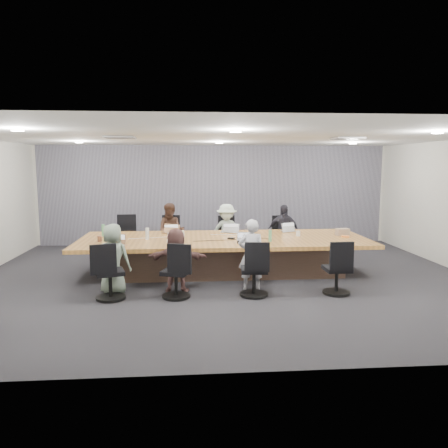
{
  "coord_description": "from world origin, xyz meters",
  "views": [
    {
      "loc": [
        -0.71,
        -8.51,
        2.28
      ],
      "look_at": [
        0.0,
        0.4,
        1.05
      ],
      "focal_mm": 35.0,
      "sensor_mm": 36.0,
      "label": 1
    }
  ],
  "objects": [
    {
      "name": "floor",
      "position": [
        0.0,
        0.0,
        0.0
      ],
      "size": [
        10.0,
        8.0,
        0.0
      ],
      "primitive_type": "cube",
      "color": "#27262B",
      "rests_on": "ground"
    },
    {
      "name": "ceiling",
      "position": [
        0.0,
        0.0,
        2.8
      ],
      "size": [
        10.0,
        8.0,
        0.0
      ],
      "primitive_type": "cube",
      "color": "white",
      "rests_on": "wall_back"
    },
    {
      "name": "wall_back",
      "position": [
        0.0,
        4.0,
        1.4
      ],
      "size": [
        10.0,
        0.0,
        2.8
      ],
      "primitive_type": "cube",
      "rotation": [
        1.57,
        0.0,
        0.0
      ],
      "color": "beige",
      "rests_on": "ground"
    },
    {
      "name": "wall_front",
      "position": [
        0.0,
        -4.0,
        1.4
      ],
      "size": [
        10.0,
        0.0,
        2.8
      ],
      "primitive_type": "cube",
      "rotation": [
        -1.57,
        0.0,
        0.0
      ],
      "color": "beige",
      "rests_on": "ground"
    },
    {
      "name": "curtain",
      "position": [
        0.0,
        3.92,
        1.4
      ],
      "size": [
        9.8,
        0.04,
        2.8
      ],
      "primitive_type": "cube",
      "color": "gray",
      "rests_on": "ground"
    },
    {
      "name": "conference_table",
      "position": [
        0.0,
        0.5,
        0.4
      ],
      "size": [
        6.0,
        2.2,
        0.74
      ],
      "color": "brown",
      "rests_on": "ground"
    },
    {
      "name": "chair_0",
      "position": [
        -2.28,
        2.2,
        0.43
      ],
      "size": [
        0.6,
        0.6,
        0.87
      ],
      "primitive_type": null,
      "rotation": [
        0.0,
        0.0,
        3.17
      ],
      "color": "black",
      "rests_on": "ground"
    },
    {
      "name": "chair_1",
      "position": [
        -1.15,
        2.2,
        0.41
      ],
      "size": [
        0.61,
        0.61,
        0.82
      ],
      "primitive_type": null,
      "rotation": [
        0.0,
        0.0,
        3.03
      ],
      "color": "black",
      "rests_on": "ground"
    },
    {
      "name": "chair_2",
      "position": [
        0.18,
        2.2,
        0.39
      ],
      "size": [
        0.61,
        0.61,
        0.78
      ],
      "primitive_type": null,
      "rotation": [
        0.0,
        0.0,
        3.32
      ],
      "color": "black",
      "rests_on": "ground"
    },
    {
      "name": "chair_3",
      "position": [
        1.56,
        2.2,
        0.38
      ],
      "size": [
        0.59,
        0.59,
        0.76
      ],
      "primitive_type": null,
      "rotation": [
        0.0,
        0.0,
        3.29
      ],
      "color": "black",
      "rests_on": "ground"
    },
    {
      "name": "chair_4",
      "position": [
        -2.06,
        -1.2,
        0.39
      ],
      "size": [
        0.65,
        0.65,
        0.78
      ],
      "primitive_type": null,
      "rotation": [
        0.0,
        0.0,
        0.27
      ],
      "color": "black",
      "rests_on": "ground"
    },
    {
      "name": "chair_5",
      "position": [
        -0.95,
        -1.2,
        0.38
      ],
      "size": [
        0.64,
        0.64,
        0.76
      ],
      "primitive_type": null,
      "rotation": [
        0.0,
        0.0,
        -0.31
      ],
      "color": "black",
      "rests_on": "ground"
    },
    {
      "name": "chair_6",
      "position": [
        0.39,
        -1.2,
        0.39
      ],
      "size": [
        0.56,
        0.56,
        0.77
      ],
      "primitive_type": null,
      "rotation": [
        0.0,
        0.0,
        -0.07
      ],
      "color": "black",
      "rests_on": "ground"
    },
    {
      "name": "chair_7",
      "position": [
        1.87,
        -1.2,
        0.38
      ],
      "size": [
        0.51,
        0.51,
        0.75
      ],
      "primitive_type": null,
      "rotation": [
        0.0,
        0.0,
        0.01
      ],
      "color": "black",
      "rests_on": "ground"
    },
    {
      "name": "person_1",
      "position": [
        -1.15,
        1.85,
        0.68
      ],
      "size": [
        0.7,
        0.57,
        1.36
      ],
      "primitive_type": "imported",
      "rotation": [
        0.0,
        0.0,
        6.19
      ],
      "color": "#412B21",
      "rests_on": "ground"
    },
    {
      "name": "laptop_1",
      "position": [
        -1.15,
        1.3,
        0.75
      ],
      "size": [
        0.4,
        0.32,
        0.02
      ],
      "primitive_type": "cube",
      "rotation": [
        0.0,
        0.0,
        2.9
      ],
      "color": "#8C6647",
      "rests_on": "conference_table"
    },
    {
      "name": "person_2",
      "position": [
        0.18,
        1.85,
        0.66
      ],
      "size": [
        0.93,
        0.63,
        1.33
      ],
      "primitive_type": "imported",
      "rotation": [
        0.0,
        0.0,
        6.12
      ],
      "color": "#ADC0B0",
      "rests_on": "ground"
    },
    {
      "name": "laptop_2",
      "position": [
        0.18,
        1.3,
        0.75
      ],
      "size": [
        0.4,
        0.32,
        0.02
      ],
      "primitive_type": "cube",
      "rotation": [
        0.0,
        0.0,
        2.9
      ],
      "color": "#B2B2B7",
      "rests_on": "conference_table"
    },
    {
      "name": "person_3",
      "position": [
        1.56,
        1.85,
        0.65
      ],
      "size": [
        0.82,
        0.48,
        1.31
      ],
      "primitive_type": "imported",
      "rotation": [
        0.0,
        0.0,
        6.06
      ],
      "color": "#25252F",
      "rests_on": "ground"
    },
    {
      "name": "laptop_3",
      "position": [
        1.56,
        1.3,
        0.75
      ],
      "size": [
        0.35,
        0.28,
        0.02
      ],
      "primitive_type": "cube",
      "rotation": [
        0.0,
        0.0,
        3.4
      ],
      "color": "#B2B2B7",
      "rests_on": "conference_table"
    },
    {
      "name": "person_4",
      "position": [
        -2.06,
        -0.85,
        0.62
      ],
      "size": [
        0.68,
        0.52,
        1.25
      ],
      "primitive_type": "imported",
      "rotation": [
        0.0,
        0.0,
        2.92
      ],
      "color": "slate",
      "rests_on": "ground"
    },
    {
      "name": "laptop_4",
      "position": [
        -2.06,
        -0.3,
        0.75
      ],
      "size": [
        0.32,
        0.23,
        0.02
      ],
      "primitive_type": "cube",
      "rotation": [
        0.0,
        0.0,
        -0.11
      ],
      "color": "#8C6647",
      "rests_on": "conference_table"
    },
    {
      "name": "person_5",
      "position": [
        -0.95,
        -0.85,
        0.58
      ],
      "size": [
        1.11,
        0.48,
        1.16
      ],
      "primitive_type": "imported",
      "rotation": [
        0.0,
        0.0,
        3.01
      ],
      "color": "brown",
      "rests_on": "ground"
    },
    {
      "name": "laptop_5",
      "position": [
        -0.95,
        -0.3,
        0.75
      ],
      "size": [
        0.36,
        0.28,
        0.02
      ],
      "primitive_type": "cube",
      "rotation": [
        0.0,
        0.0,
        -0.19
      ],
      "color": "#B2B2B7",
      "rests_on": "conference_table"
    },
    {
      "name": "person_6",
      "position": [
        0.39,
        -0.85,
        0.65
      ],
      "size": [
        0.51,
        0.36,
        1.31
      ],
      "primitive_type": "imported",
      "rotation": [
        0.0,
        0.0,
        3.03
      ],
      "color": "#B2B1BC",
      "rests_on": "ground"
    },
    {
      "name": "laptop_6",
      "position": [
        0.39,
        -0.3,
        0.75
      ],
      "size": [
        0.34,
        0.25,
        0.02
      ],
      "primitive_type": "cube",
      "rotation": [
        0.0,
        0.0,
        -0.11
      ],
      "color": "#B2B2B7",
      "rests_on": "conference_table"
    },
    {
      "name": "bottle_green_left",
      "position": [
        -2.56,
        0.92,
        0.87
      ],
      "size": [
        0.07,
        0.07,
        0.26
      ],
      "primitive_type": "cylinder",
      "rotation": [
        0.0,
        0.0,
        0.0
      ],
      "color": "#58A16D",
      "rests_on": "conference_table"
    },
    {
      "name": "bottle_green_right",
      "position": [
        0.9,
        0.01,
        0.86
      ],
      "size": [
        0.09,
        0.09,
        0.23
      ],
      "primitive_type": "cylinder",
      "rotation": [
        0.0,
        0.0,
        -0.42
      ],
      "color": "#58A16D",
      "rests_on": "conference_table"
    },
    {
      "name": "bottle_clear",
      "position": [
        -1.58,
        0.45,
        0.86
      ],
      "size": [
        0.09,
        0.09,
        0.24
      ],
      "primitive_type": "cylinder",
      "rotation": [
        0.0,
        0.0,
        0.28
      ],
      "color": "silver",
      "rests_on": "conference_table"
    },
    {
      "name": "cup_white_far",
      "position": [
        -0.87,
        0.92,
        0.79
      ],
      "size": [
        0.11,
        0.11,
        0.1
      ],
      "primitive_type": "cylinder",
      "rotation": [
        0.0,
        0.0,
        -0.33
      ],
      "color": "white",
      "rests_on": "conference_table"
    },
    {
      "name": "cup_white_near",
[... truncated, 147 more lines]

